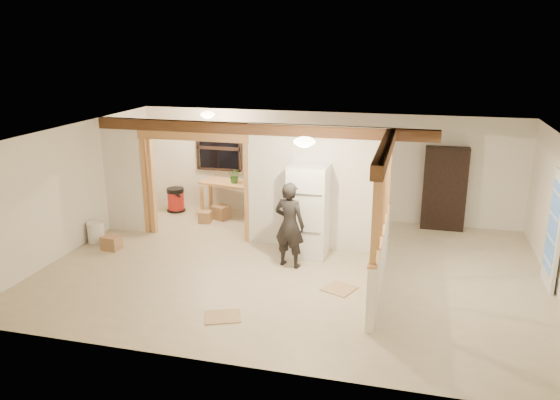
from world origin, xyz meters
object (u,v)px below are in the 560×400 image
(work_table, at_px, (230,199))
(bookshelf, at_px, (445,189))
(shop_vac, at_px, (176,200))
(refrigerator, at_px, (308,211))
(woman, at_px, (289,225))

(work_table, distance_m, bookshelf, 4.93)
(work_table, xyz_separation_m, shop_vac, (-1.44, 0.02, -0.12))
(refrigerator, distance_m, bookshelf, 3.44)
(work_table, bearing_deg, shop_vac, -168.96)
(woman, distance_m, shop_vac, 4.41)
(shop_vac, height_order, bookshelf, bookshelf)
(woman, xyz_separation_m, bookshelf, (2.82, 2.91, 0.12))
(refrigerator, distance_m, woman, 0.71)
(woman, relative_size, shop_vac, 2.71)
(woman, height_order, work_table, woman)
(refrigerator, xyz_separation_m, work_table, (-2.29, 1.93, -0.48))
(refrigerator, xyz_separation_m, woman, (-0.22, -0.67, -0.09))
(work_table, relative_size, bookshelf, 0.72)
(refrigerator, bearing_deg, bookshelf, 40.77)
(woman, height_order, shop_vac, woman)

